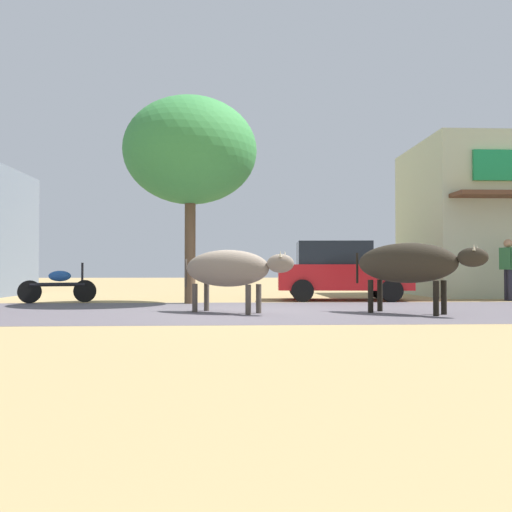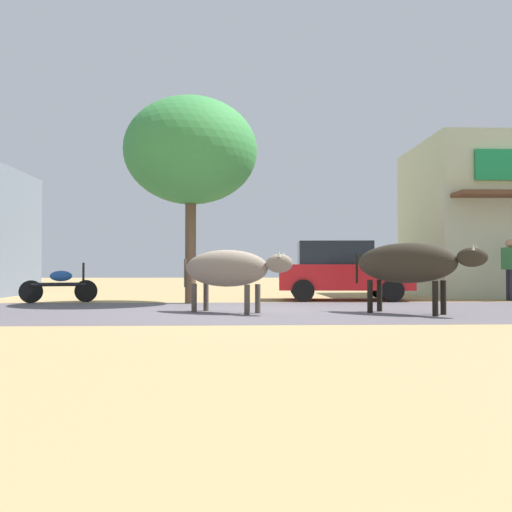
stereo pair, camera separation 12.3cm
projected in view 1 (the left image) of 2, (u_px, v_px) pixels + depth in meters
ground at (243, 311)px, 11.37m from camera, size 80.00×80.00×0.00m
asphalt_road at (243, 311)px, 11.37m from camera, size 72.00×5.65×0.00m
roadside_tree at (190, 152)px, 13.93m from camera, size 3.40×3.40×5.26m
parked_hatchback_car at (340, 270)px, 15.35m from camera, size 3.75×2.11×1.64m
parked_motorcycle at (59, 285)px, 14.17m from camera, size 1.89×0.60×1.04m
cow_near_brown at (230, 269)px, 10.95m from camera, size 2.32×1.64×1.27m
cow_far_dark at (409, 264)px, 10.74m from camera, size 2.26×2.00×1.40m
pedestrian_by_shop at (508, 264)px, 15.11m from camera, size 0.37×0.61×1.70m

